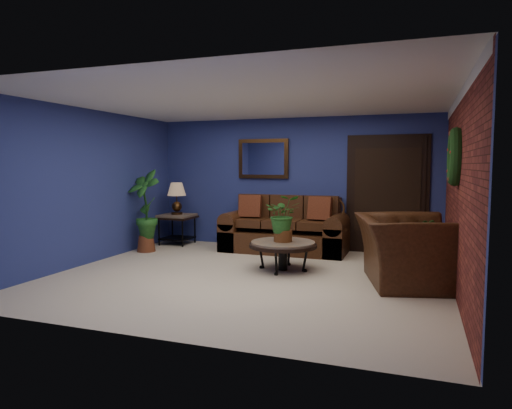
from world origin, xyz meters
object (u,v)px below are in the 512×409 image
(side_chair, at_px, (334,222))
(armchair, at_px, (406,250))
(coffee_table, at_px, (283,245))
(table_lamp, at_px, (177,195))
(end_table, at_px, (177,221))
(sofa, at_px, (285,233))

(side_chair, relative_size, armchair, 0.72)
(armchair, bearing_deg, coffee_table, 68.12)
(table_lamp, distance_m, armchair, 4.80)
(end_table, xyz_separation_m, armchair, (4.45, -1.73, -0.01))
(coffee_table, bearing_deg, sofa, 104.47)
(sofa, relative_size, armchair, 1.62)
(sofa, bearing_deg, table_lamp, -179.09)
(table_lamp, height_order, side_chair, table_lamp)
(armchair, bearing_deg, side_chair, 21.20)
(sofa, relative_size, coffee_table, 2.22)
(sofa, height_order, armchair, sofa)
(side_chair, bearing_deg, end_table, 170.10)
(coffee_table, xyz_separation_m, table_lamp, (-2.66, 1.50, 0.62))
(table_lamp, xyz_separation_m, armchair, (4.45, -1.73, -0.55))
(coffee_table, xyz_separation_m, end_table, (-2.66, 1.50, 0.08))
(end_table, distance_m, armchair, 4.77)
(side_chair, bearing_deg, table_lamp, 170.10)
(end_table, relative_size, armchair, 0.47)
(sofa, xyz_separation_m, armchair, (2.18, -1.76, 0.12))
(table_lamp, relative_size, armchair, 0.44)
(side_chair, height_order, armchair, side_chair)
(coffee_table, distance_m, end_table, 3.05)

